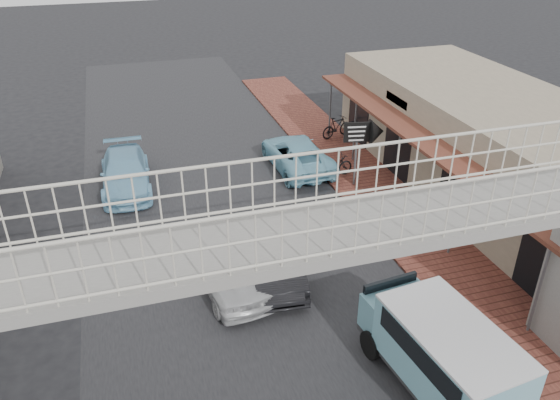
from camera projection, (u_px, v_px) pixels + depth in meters
ground at (260, 313)px, 15.95m from camera, size 120.00×120.00×0.00m
road_strip at (260, 313)px, 15.95m from camera, size 10.00×60.00×0.01m
sidewalk at (408, 226)px, 20.12m from camera, size 3.00×40.00×0.10m
shophouse_row at (504, 153)px, 21.17m from camera, size 7.20×18.00×4.00m
footbridge at (309, 316)px, 11.08m from camera, size 16.40×2.40×6.34m
white_hatchback at (227, 261)px, 16.88m from camera, size 2.44×4.83×1.58m
dark_sedan at (271, 254)px, 17.32m from camera, size 1.99×4.60×1.47m
angkot_curb at (297, 154)px, 24.34m from camera, size 2.40×4.91×1.34m
angkot_far at (125, 173)px, 22.62m from camera, size 2.09×4.86×1.39m
angkot_van at (443, 348)px, 12.82m from camera, size 2.40×4.51×2.12m
motorcycle_near at (332, 166)px, 23.40m from camera, size 1.97×0.92×1.00m
motorcycle_far at (337, 127)px, 27.38m from camera, size 1.86×1.00×1.08m
arrow_sign at (375, 132)px, 21.97m from camera, size 1.71×1.12×2.86m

